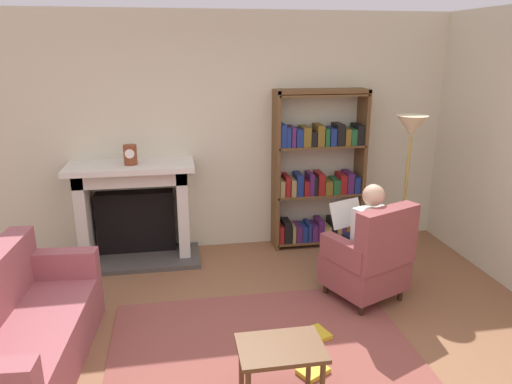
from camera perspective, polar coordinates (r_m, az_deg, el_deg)
name	(u,v)px	position (r m, az deg, el deg)	size (l,w,h in m)	color
ground	(270,377)	(3.74, 1.73, -21.23)	(14.00, 14.00, 0.00)	brown
back_wall	(228,134)	(5.54, -3.41, 6.95)	(5.60, 0.10, 2.70)	beige
side_wall_right	(510,149)	(5.34, 28.06, 4.59)	(0.10, 5.20, 2.70)	beige
area_rug	(263,351)	(3.97, 0.82, -18.53)	(2.40, 1.80, 0.01)	brown
fireplace	(134,208)	(5.48, -14.34, -1.92)	(1.38, 0.64, 1.12)	#4C4742
mantel_clock	(130,155)	(5.21, -14.81, 4.33)	(0.14, 0.14, 0.21)	brown
bookshelf	(318,174)	(5.65, 7.48, 2.14)	(1.07, 0.32, 1.86)	brown
armchair_reading	(370,259)	(4.60, 13.50, -7.78)	(0.83, 0.82, 0.97)	#331E14
seated_reader	(362,235)	(4.60, 12.61, -5.06)	(0.50, 0.59, 1.14)	silver
sofa_floral	(19,336)	(3.97, -26.52, -15.17)	(0.84, 1.75, 0.85)	#A2565C
side_table	(281,356)	(3.27, 2.97, -19.00)	(0.56, 0.39, 0.47)	brown
scattered_books	(306,347)	(4.00, 6.05, -17.92)	(0.55, 0.70, 0.04)	red
floor_lamp	(410,140)	(5.21, 17.98, 5.95)	(0.32, 0.32, 1.64)	#B7933F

